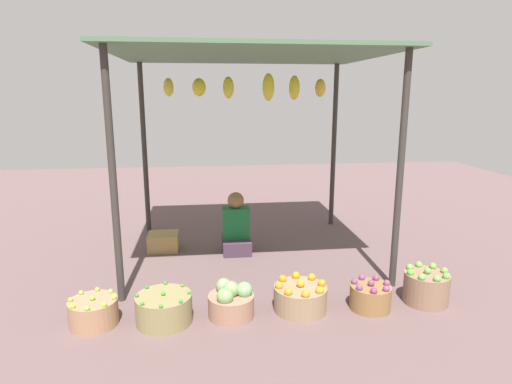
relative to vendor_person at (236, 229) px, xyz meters
name	(u,v)px	position (x,y,z in m)	size (l,w,h in m)	color
ground_plane	(250,253)	(0.17, -0.11, -0.30)	(14.00, 14.00, 0.00)	#664E4F
market_stall_structure	(250,70)	(0.17, -0.10, 1.97)	(3.11, 2.57, 2.47)	#38332D
vendor_person	(236,229)	(0.00, 0.00, 0.00)	(0.36, 0.44, 0.78)	#443041
basket_limes	(94,312)	(-1.40, -1.68, -0.18)	(0.42, 0.42, 0.27)	#A77A58
basket_green_chilies	(164,308)	(-0.78, -1.72, -0.17)	(0.50, 0.50, 0.29)	#8C7E50
basket_cabbages	(231,301)	(-0.18, -1.68, -0.16)	(0.42, 0.42, 0.34)	#A1755E
basket_oranges	(300,297)	(0.48, -1.64, -0.17)	(0.50, 0.50, 0.30)	#967B5B
basket_purple_onions	(370,296)	(1.15, -1.70, -0.18)	(0.39, 0.39, 0.29)	olive
basket_green_apples	(426,287)	(1.73, -1.64, -0.14)	(0.43, 0.43, 0.36)	#8D6B53
wooden_crate_near_vendor	(163,242)	(-0.94, 0.15, -0.19)	(0.38, 0.34, 0.23)	#A4884C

